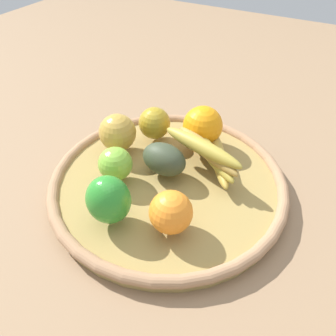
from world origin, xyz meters
name	(u,v)px	position (x,y,z in m)	size (l,w,h in m)	color
ground_plane	(168,189)	(0.00, 0.00, 0.00)	(2.40, 2.40, 0.00)	#8D6E50
basket	(168,182)	(0.00, 0.00, 0.02)	(0.46, 0.46, 0.03)	olive
apple_2	(115,164)	(0.08, 0.05, 0.07)	(0.06, 0.06, 0.06)	#7CBA39
orange_1	(171,212)	(-0.06, 0.11, 0.07)	(0.07, 0.07, 0.07)	orange
avocado	(164,159)	(0.01, -0.01, 0.07)	(0.09, 0.06, 0.06)	#37412C
orange_0	(203,126)	(-0.01, -0.13, 0.08)	(0.08, 0.08, 0.08)	orange
banana_bunch	(210,152)	(-0.06, -0.07, 0.07)	(0.18, 0.17, 0.07)	#AF8F37
bell_pepper	(109,200)	(0.03, 0.14, 0.08)	(0.07, 0.07, 0.09)	#2C892B
apple_1	(154,123)	(0.09, -0.10, 0.07)	(0.07, 0.07, 0.07)	#A38620
apple_0	(118,133)	(0.13, -0.03, 0.07)	(0.08, 0.08, 0.08)	#B99039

